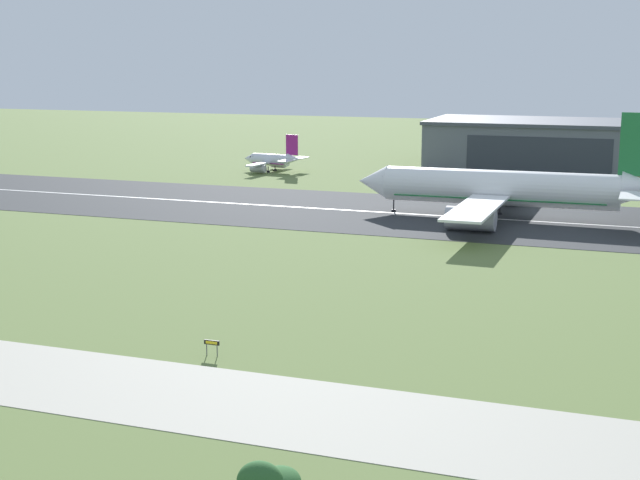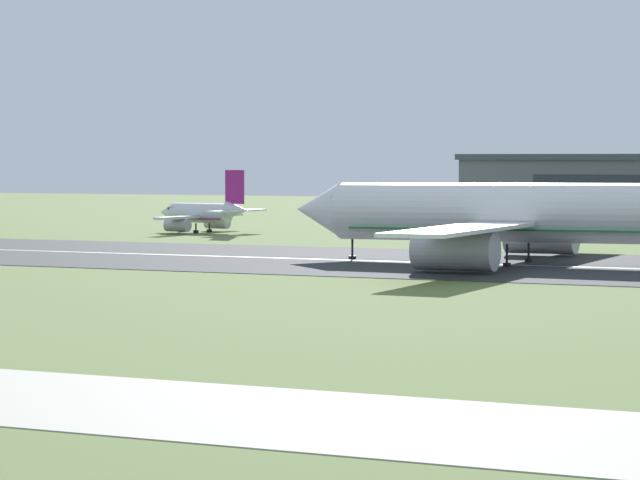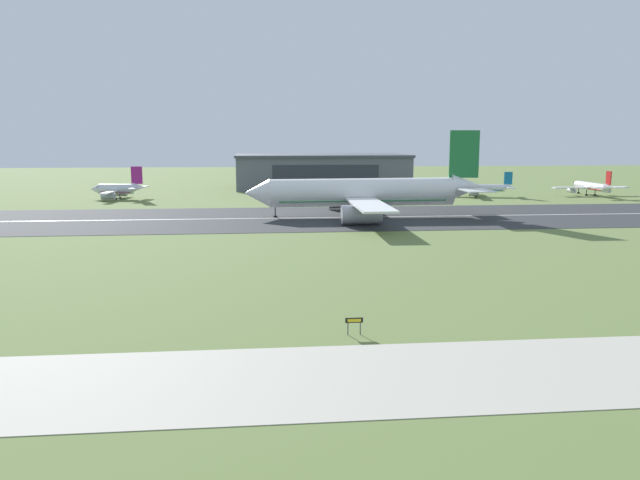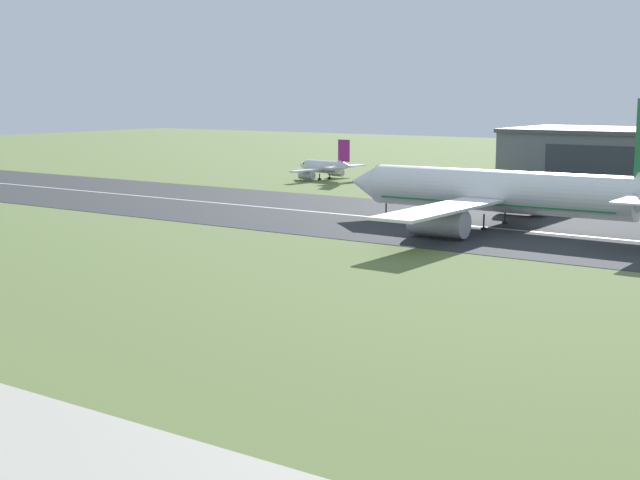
% 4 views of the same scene
% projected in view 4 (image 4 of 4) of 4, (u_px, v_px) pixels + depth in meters
% --- Properties ---
extents(ground_plane, '(637.47, 637.47, 0.00)m').
position_uv_depth(ground_plane, '(203.00, 307.00, 84.24)').
color(ground_plane, olive).
extents(runway_strip, '(397.47, 43.59, 0.06)m').
position_uv_depth(runway_strip, '(479.00, 227.00, 134.64)').
color(runway_strip, '#2B2D30').
rests_on(runway_strip, ground_plane).
extents(runway_centreline, '(357.73, 0.70, 0.01)m').
position_uv_depth(runway_centreline, '(479.00, 227.00, 134.64)').
color(runway_centreline, silver).
rests_on(runway_centreline, runway_strip).
extents(airplane_landing, '(54.73, 60.28, 19.36)m').
position_uv_depth(airplane_landing, '(500.00, 192.00, 133.20)').
color(airplane_landing, white).
rests_on(airplane_landing, ground_plane).
extents(airplane_parked_west, '(16.26, 21.18, 9.54)m').
position_uv_depth(airplane_parked_west, '(325.00, 167.00, 208.61)').
color(airplane_parked_west, silver).
rests_on(airplane_parked_west, ground_plane).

